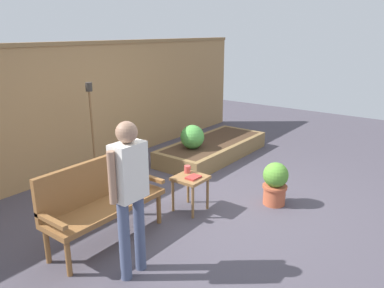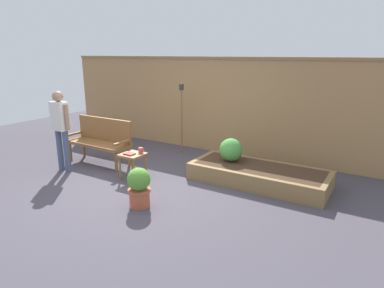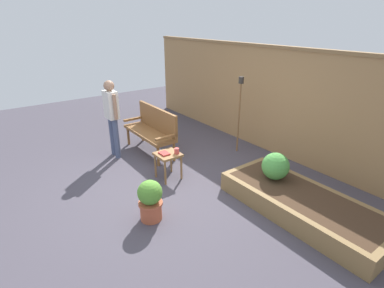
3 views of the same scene
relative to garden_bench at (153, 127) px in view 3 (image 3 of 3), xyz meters
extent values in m
plane|color=#47424C|center=(1.50, -0.56, -0.54)|extent=(14.00, 14.00, 0.00)
cube|color=#A37A4C|center=(1.50, 2.04, 0.51)|extent=(8.40, 0.10, 2.10)
cube|color=olive|center=(1.50, 2.04, 1.59)|extent=(8.40, 0.14, 0.06)
cylinder|color=brown|center=(0.66, 0.08, -0.34)|extent=(0.06, 0.06, 0.40)
cylinder|color=brown|center=(0.66, -0.28, -0.34)|extent=(0.06, 0.06, 0.40)
cylinder|color=brown|center=(-0.66, 0.08, -0.34)|extent=(0.06, 0.06, 0.40)
cylinder|color=brown|center=(-0.66, -0.28, -0.34)|extent=(0.06, 0.06, 0.40)
cube|color=brown|center=(0.00, -0.10, -0.11)|extent=(1.44, 0.48, 0.06)
cube|color=brown|center=(0.00, 0.11, 0.16)|extent=(1.44, 0.06, 0.48)
cube|color=brown|center=(-0.69, -0.10, 0.02)|extent=(0.06, 0.48, 0.04)
cube|color=brown|center=(0.69, -0.10, 0.02)|extent=(0.06, 0.48, 0.04)
cylinder|color=olive|center=(1.34, -0.21, -0.32)|extent=(0.04, 0.04, 0.44)
cylinder|color=olive|center=(1.34, -0.54, -0.32)|extent=(0.04, 0.04, 0.44)
cylinder|color=olive|center=(1.01, -0.21, -0.32)|extent=(0.04, 0.04, 0.44)
cylinder|color=olive|center=(1.01, -0.54, -0.32)|extent=(0.04, 0.04, 0.44)
cube|color=olive|center=(1.18, -0.38, -0.08)|extent=(0.40, 0.40, 0.04)
cylinder|color=#CC4C47|center=(1.27, -0.25, -0.02)|extent=(0.08, 0.08, 0.10)
torus|color=#CC4C47|center=(1.32, -0.25, -0.02)|extent=(0.07, 0.01, 0.07)
cube|color=#B2332D|center=(1.16, -0.44, -0.05)|extent=(0.19, 0.14, 0.02)
cylinder|color=#B75638|center=(2.03, -1.20, -0.42)|extent=(0.30, 0.30, 0.24)
cylinder|color=#B75638|center=(2.03, -1.20, -0.28)|extent=(0.34, 0.34, 0.04)
sphere|color=#569333|center=(2.03, -1.20, -0.11)|extent=(0.35, 0.35, 0.35)
cube|color=olive|center=(3.21, 0.17, -0.39)|extent=(2.40, 0.09, 0.30)
cube|color=olive|center=(3.21, 1.08, -0.39)|extent=(2.40, 0.09, 0.30)
cube|color=olive|center=(2.05, 0.63, -0.39)|extent=(0.09, 0.82, 0.30)
cube|color=#422D1E|center=(3.21, 0.63, -0.39)|extent=(2.22, 0.82, 0.30)
cylinder|color=brown|center=(2.63, 0.68, -0.21)|extent=(0.04, 0.04, 0.06)
sphere|color=#4C9942|center=(2.63, 0.68, -0.03)|extent=(0.43, 0.43, 0.43)
cylinder|color=brown|center=(1.06, 1.43, 0.18)|extent=(0.03, 0.03, 1.45)
cylinder|color=#332D28|center=(1.06, 1.43, 0.97)|extent=(0.10, 0.10, 0.13)
cylinder|color=#475170|center=(-0.15, -0.75, -0.13)|extent=(0.11, 0.11, 0.82)
cylinder|color=#475170|center=(-0.35, -0.75, -0.13)|extent=(0.11, 0.11, 0.82)
cube|color=silver|center=(-0.25, -0.75, 0.55)|extent=(0.32, 0.20, 0.54)
cylinder|color=#9E755B|center=(-0.05, -0.75, 0.55)|extent=(0.07, 0.07, 0.49)
cylinder|color=#9E755B|center=(-0.45, -0.75, 0.55)|extent=(0.07, 0.07, 0.49)
sphere|color=#9E755B|center=(-0.25, -0.75, 0.92)|extent=(0.20, 0.20, 0.20)
camera|label=1|loc=(-2.44, -3.13, 1.78)|focal=34.77mm
camera|label=2|loc=(5.12, -4.73, 1.70)|focal=31.30mm
camera|label=3|loc=(5.15, -2.79, 2.08)|focal=27.65mm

